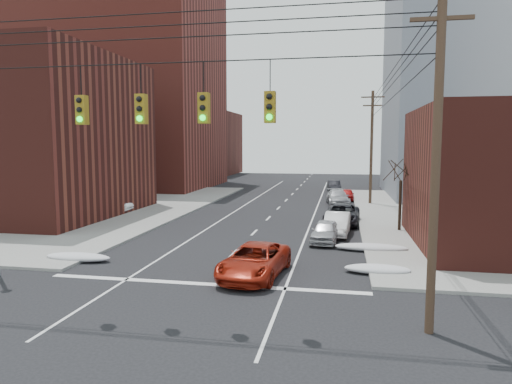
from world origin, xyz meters
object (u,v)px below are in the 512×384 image
at_px(parked_car_b, 337,224).
at_px(parked_car_f, 334,186).
at_px(parked_car_e, 347,195).
at_px(parked_car_a, 325,231).
at_px(parked_car_d, 338,197).
at_px(lot_car_a, 104,203).
at_px(lot_car_c, 15,210).
at_px(red_pickup, 254,261).
at_px(parked_car_c, 342,215).
at_px(lot_car_d, 90,199).
at_px(lot_car_b, 86,204).

bearing_deg(parked_car_b, parked_car_f, 95.84).
bearing_deg(parked_car_e, parked_car_a, -92.89).
bearing_deg(parked_car_d, lot_car_a, -161.22).
distance_m(parked_car_a, lot_car_c, 23.82).
bearing_deg(parked_car_f, parked_car_e, -85.67).
bearing_deg(lot_car_a, red_pickup, -138.45).
relative_size(parked_car_c, parked_car_d, 1.05).
bearing_deg(parked_car_c, lot_car_d, 172.63).
bearing_deg(parked_car_f, lot_car_d, -145.64).
bearing_deg(lot_car_b, parked_car_c, -77.87).
relative_size(parked_car_b, parked_car_c, 0.83).
bearing_deg(red_pickup, lot_car_d, 141.45).
height_order(parked_car_f, lot_car_b, lot_car_b).
distance_m(lot_car_a, lot_car_c, 6.76).
xyz_separation_m(parked_car_b, lot_car_d, (-22.84, 8.77, 0.04)).
bearing_deg(parked_car_c, lot_car_c, -167.98).
height_order(parked_car_a, lot_car_d, lot_car_d).
relative_size(parked_car_c, parked_car_f, 1.24).
bearing_deg(parked_car_b, lot_car_d, 163.46).
bearing_deg(lot_car_b, lot_car_c, 160.33).
bearing_deg(lot_car_d, parked_car_e, -66.12).
xyz_separation_m(lot_car_b, lot_car_d, (-1.72, 3.59, -0.11)).
bearing_deg(parked_car_f, lot_car_a, -136.85).
xyz_separation_m(parked_car_f, lot_car_c, (-23.62, -26.71, 0.23)).
relative_size(parked_car_f, lot_car_d, 1.19).
bearing_deg(parked_car_f, lot_car_c, -137.08).
distance_m(parked_car_d, lot_car_c, 28.14).
bearing_deg(parked_car_f, parked_car_a, -95.61).
bearing_deg(parked_car_f, parked_car_c, -93.20).
distance_m(parked_car_f, lot_car_d, 28.95).
height_order(parked_car_b, lot_car_c, lot_car_c).
distance_m(parked_car_f, lot_car_a, 28.90).
relative_size(lot_car_b, lot_car_c, 0.96).
xyz_separation_m(parked_car_b, lot_car_c, (-24.27, 0.65, 0.21)).
bearing_deg(parked_car_c, parked_car_e, 92.16).
bearing_deg(lot_car_b, red_pickup, -116.13).
bearing_deg(lot_car_d, lot_car_c, 170.99).
relative_size(parked_car_b, lot_car_a, 0.93).
relative_size(red_pickup, lot_car_c, 0.96).
xyz_separation_m(parked_car_c, parked_car_d, (-0.41, 11.01, -0.01)).
height_order(lot_car_a, lot_car_d, lot_car_a).
height_order(parked_car_b, parked_car_c, parked_car_c).
xyz_separation_m(red_pickup, parked_car_e, (4.37, 29.07, -0.11)).
relative_size(parked_car_e, parked_car_f, 0.84).
height_order(parked_car_f, lot_car_a, lot_car_a).
bearing_deg(red_pickup, parked_car_b, 77.16).
xyz_separation_m(parked_car_d, lot_car_d, (-22.76, -6.27, 0.04)).
bearing_deg(lot_car_c, parked_car_c, -102.61).
relative_size(parked_car_a, lot_car_a, 0.83).
distance_m(parked_car_b, parked_car_e, 18.80).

